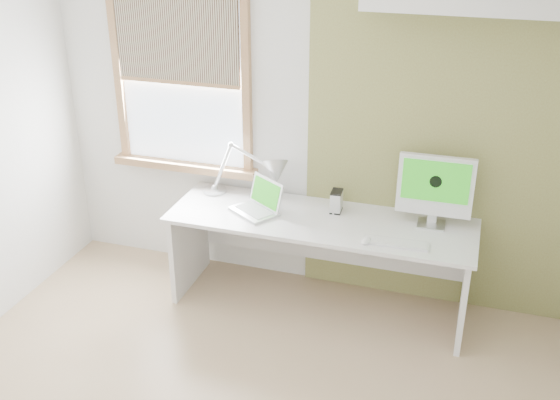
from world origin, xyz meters
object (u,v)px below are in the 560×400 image
at_px(imac, 435,187).
at_px(external_drive, 336,201).
at_px(laptop, 259,204).
at_px(desk, 322,239).
at_px(desk_lamp, 264,173).

bearing_deg(imac, external_drive, -179.78).
height_order(laptop, imac, imac).
xyz_separation_m(external_drive, imac, (0.69, 0.00, 0.20)).
distance_m(laptop, external_drive, 0.57).
bearing_deg(desk, desk_lamp, 167.27).
bearing_deg(desk_lamp, desk, -12.73).
bearing_deg(imac, laptop, -172.24).
bearing_deg(external_drive, imac, 0.22).
distance_m(laptop, imac, 1.26).
bearing_deg(desk_lamp, imac, -0.51).
xyz_separation_m(desk_lamp, external_drive, (0.56, -0.01, -0.14)).
height_order(desk, external_drive, external_drive).
relative_size(desk, imac, 4.24).
relative_size(desk, desk_lamp, 2.94).
relative_size(desk_lamp, external_drive, 4.61).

